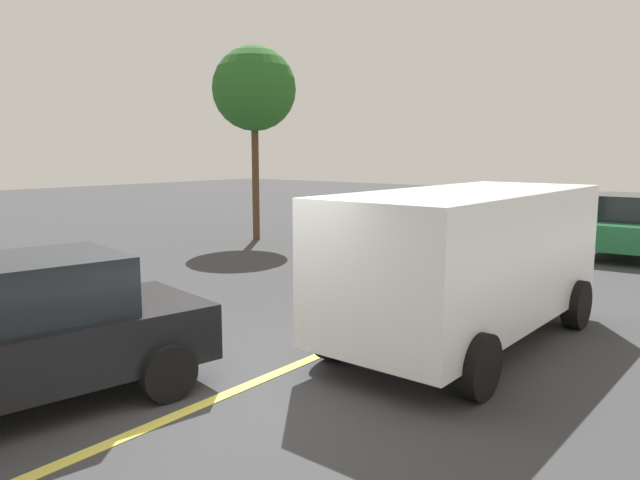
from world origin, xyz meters
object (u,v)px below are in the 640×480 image
at_px(white_van, 469,256).
at_px(car_black_near_curb, 2,337).
at_px(tree_left_verge, 254,90).
at_px(car_green_crossing, 628,224).
at_px(car_yellow_behind_van, 427,230).

relative_size(white_van, car_black_near_curb, 1.13).
relative_size(white_van, tree_left_verge, 0.89).
bearing_deg(car_black_near_curb, car_green_crossing, -10.94).
relative_size(car_yellow_behind_van, tree_left_verge, 0.72).
relative_size(car_green_crossing, car_yellow_behind_van, 1.06).
distance_m(white_van, tree_left_verge, 11.56).
bearing_deg(car_yellow_behind_van, tree_left_verge, 85.90).
height_order(car_yellow_behind_van, tree_left_verge, tree_left_verge).
xyz_separation_m(white_van, car_yellow_behind_van, (5.00, 3.40, -0.42)).
xyz_separation_m(white_van, car_green_crossing, (9.69, -0.10, -0.45)).
bearing_deg(tree_left_verge, car_yellow_behind_van, -94.10).
bearing_deg(car_black_near_curb, car_yellow_behind_van, 3.42).
xyz_separation_m(car_green_crossing, car_yellow_behind_van, (-4.69, 3.50, 0.04)).
bearing_deg(tree_left_verge, white_van, -119.48).
distance_m(white_van, car_yellow_behind_van, 6.06).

